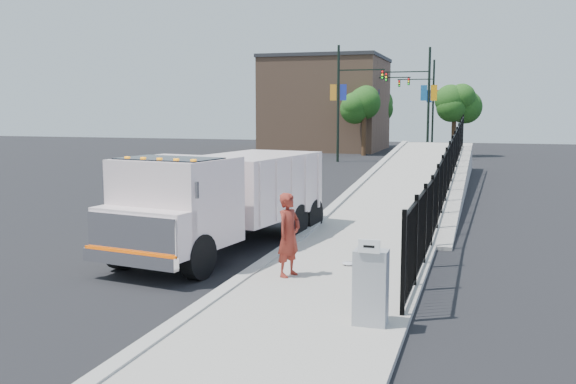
# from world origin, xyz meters

# --- Properties ---
(ground) EXTENTS (120.00, 120.00, 0.00)m
(ground) POSITION_xyz_m (0.00, 0.00, 0.00)
(ground) COLOR black
(ground) RESTS_ON ground
(sidewalk) EXTENTS (3.55, 12.00, 0.12)m
(sidewalk) POSITION_xyz_m (1.93, -2.00, 0.06)
(sidewalk) COLOR #9E998E
(sidewalk) RESTS_ON ground
(curb) EXTENTS (0.30, 12.00, 0.16)m
(curb) POSITION_xyz_m (0.00, -2.00, 0.08)
(curb) COLOR #ADAAA3
(curb) RESTS_ON ground
(ramp) EXTENTS (3.95, 24.06, 3.19)m
(ramp) POSITION_xyz_m (2.12, 16.00, 0.00)
(ramp) COLOR #9E998E
(ramp) RESTS_ON ground
(iron_fence) EXTENTS (0.10, 28.00, 1.80)m
(iron_fence) POSITION_xyz_m (3.55, 12.00, 0.90)
(iron_fence) COLOR black
(iron_fence) RESTS_ON ground
(truck) EXTENTS (3.58, 7.86, 2.59)m
(truck) POSITION_xyz_m (-1.62, 2.26, 1.46)
(truck) COLOR black
(truck) RESTS_ON ground
(worker) EXTENTS (0.62, 0.76, 1.79)m
(worker) POSITION_xyz_m (0.91, -0.07, 1.01)
(worker) COLOR maroon
(worker) RESTS_ON sidewalk
(utility_cabinet) EXTENTS (0.55, 0.40, 1.25)m
(utility_cabinet) POSITION_xyz_m (3.10, -2.63, 0.75)
(utility_cabinet) COLOR gray
(utility_cabinet) RESTS_ON sidewalk
(arrow_sign) EXTENTS (0.35, 0.04, 0.22)m
(arrow_sign) POSITION_xyz_m (3.10, -2.85, 1.48)
(arrow_sign) COLOR white
(arrow_sign) RESTS_ON utility_cabinet
(debris) EXTENTS (0.31, 0.31, 0.08)m
(debris) POSITION_xyz_m (1.93, 1.26, 0.16)
(debris) COLOR silver
(debris) RESTS_ON sidewalk
(light_pole_0) EXTENTS (3.77, 0.22, 8.00)m
(light_pole_0) POSITION_xyz_m (-4.69, 30.91, 4.36)
(light_pole_0) COLOR black
(light_pole_0) RESTS_ON ground
(light_pole_1) EXTENTS (3.78, 0.22, 8.00)m
(light_pole_1) POSITION_xyz_m (0.56, 34.13, 4.36)
(light_pole_1) COLOR black
(light_pole_1) RESTS_ON ground
(light_pole_2) EXTENTS (3.77, 0.22, 8.00)m
(light_pole_2) POSITION_xyz_m (-4.23, 42.20, 4.36)
(light_pole_2) COLOR black
(light_pole_2) RESTS_ON ground
(light_pole_3) EXTENTS (3.78, 0.22, 8.00)m
(light_pole_3) POSITION_xyz_m (-0.06, 46.18, 4.36)
(light_pole_3) COLOR black
(light_pole_3) RESTS_ON ground
(tree_0) EXTENTS (2.63, 2.63, 5.31)m
(tree_0) POSITION_xyz_m (-4.34, 37.35, 3.95)
(tree_0) COLOR #382314
(tree_0) RESTS_ON ground
(tree_1) EXTENTS (2.39, 2.39, 5.19)m
(tree_1) POSITION_xyz_m (2.46, 38.59, 3.93)
(tree_1) COLOR #382314
(tree_1) RESTS_ON ground
(tree_2) EXTENTS (3.16, 3.16, 5.58)m
(tree_2) POSITION_xyz_m (-5.39, 49.76, 3.97)
(tree_2) COLOR #382314
(tree_2) RESTS_ON ground
(building) EXTENTS (10.00, 10.00, 8.00)m
(building) POSITION_xyz_m (-9.00, 44.00, 4.00)
(building) COLOR #8C664C
(building) RESTS_ON ground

